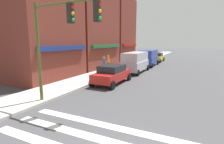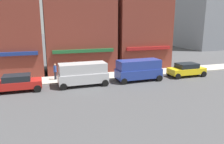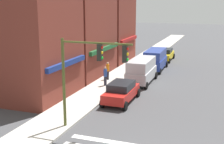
{
  "view_description": "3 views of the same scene",
  "coord_description": "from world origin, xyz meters",
  "px_view_note": "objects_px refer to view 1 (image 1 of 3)",
  "views": [
    {
      "loc": [
        -3.54,
        -1.69,
        3.54
      ],
      "look_at": [
        9.68,
        4.7,
        1.0
      ],
      "focal_mm": 28.0,
      "sensor_mm": 36.0,
      "label": 1
    },
    {
      "loc": [
        12.17,
        -16.84,
        6.54
      ],
      "look_at": [
        19.05,
        4.7,
        1.2
      ],
      "focal_mm": 35.0,
      "sensor_mm": 36.0,
      "label": 2
    },
    {
      "loc": [
        -12.65,
        -2.58,
        7.76
      ],
      "look_at": [
        11.14,
        6.0,
        2.0
      ],
      "focal_mm": 50.0,
      "sensor_mm": 36.0,
      "label": 3
    }
  ],
  "objects_px": {
    "van_silver": "(135,61)",
    "pedestrian_orange_vest": "(108,62)",
    "van_blue": "(148,57)",
    "pedestrian_blue_shirt": "(104,64)",
    "sedan_red": "(112,74)",
    "sedan_yellow": "(157,57)",
    "traffic_signal": "(60,31)"
  },
  "relations": [
    {
      "from": "traffic_signal",
      "to": "sedan_yellow",
      "type": "xyz_separation_m",
      "value": [
        24.83,
        -0.04,
        -3.25
      ]
    },
    {
      "from": "van_blue",
      "to": "sedan_yellow",
      "type": "bearing_deg",
      "value": -1.49
    },
    {
      "from": "pedestrian_blue_shirt",
      "to": "pedestrian_orange_vest",
      "type": "xyz_separation_m",
      "value": [
        2.19,
        0.59,
        0.0
      ]
    },
    {
      "from": "sedan_red",
      "to": "pedestrian_orange_vest",
      "type": "bearing_deg",
      "value": 29.62
    },
    {
      "from": "pedestrian_blue_shirt",
      "to": "sedan_red",
      "type": "bearing_deg",
      "value": -1.58
    },
    {
      "from": "van_silver",
      "to": "pedestrian_blue_shirt",
      "type": "distance_m",
      "value": 3.79
    },
    {
      "from": "traffic_signal",
      "to": "van_silver",
      "type": "distance_m",
      "value": 12.64
    },
    {
      "from": "traffic_signal",
      "to": "pedestrian_blue_shirt",
      "type": "height_order",
      "value": "traffic_signal"
    },
    {
      "from": "van_silver",
      "to": "pedestrian_orange_vest",
      "type": "relative_size",
      "value": 2.84
    },
    {
      "from": "sedan_yellow",
      "to": "pedestrian_blue_shirt",
      "type": "distance_m",
      "value": 15.35
    },
    {
      "from": "sedan_yellow",
      "to": "pedestrian_orange_vest",
      "type": "height_order",
      "value": "pedestrian_orange_vest"
    },
    {
      "from": "van_blue",
      "to": "sedan_yellow",
      "type": "distance_m",
      "value": 6.3
    },
    {
      "from": "van_silver",
      "to": "sedan_red",
      "type": "bearing_deg",
      "value": 179.05
    },
    {
      "from": "van_silver",
      "to": "pedestrian_blue_shirt",
      "type": "bearing_deg",
      "value": 132.51
    },
    {
      "from": "sedan_red",
      "to": "pedestrian_blue_shirt",
      "type": "bearing_deg",
      "value": 36.84
    },
    {
      "from": "sedan_red",
      "to": "pedestrian_orange_vest",
      "type": "xyz_separation_m",
      "value": [
        5.84,
        3.34,
        0.23
      ]
    },
    {
      "from": "sedan_red",
      "to": "pedestrian_blue_shirt",
      "type": "height_order",
      "value": "pedestrian_blue_shirt"
    },
    {
      "from": "sedan_yellow",
      "to": "van_silver",
      "type": "bearing_deg",
      "value": 179.34
    },
    {
      "from": "pedestrian_blue_shirt",
      "to": "sedan_yellow",
      "type": "bearing_deg",
      "value": 131.12
    },
    {
      "from": "pedestrian_blue_shirt",
      "to": "van_silver",
      "type": "bearing_deg",
      "value": 94.88
    },
    {
      "from": "traffic_signal",
      "to": "sedan_red",
      "type": "xyz_separation_m",
      "value": [
        6.08,
        -0.04,
        -3.25
      ]
    },
    {
      "from": "van_blue",
      "to": "sedan_yellow",
      "type": "xyz_separation_m",
      "value": [
        6.28,
        0.0,
        -0.44
      ]
    },
    {
      "from": "sedan_red",
      "to": "van_silver",
      "type": "xyz_separation_m",
      "value": [
        6.25,
        -0.0,
        0.44
      ]
    },
    {
      "from": "pedestrian_blue_shirt",
      "to": "pedestrian_orange_vest",
      "type": "distance_m",
      "value": 2.27
    },
    {
      "from": "van_silver",
      "to": "traffic_signal",
      "type": "bearing_deg",
      "value": 178.85
    },
    {
      "from": "pedestrian_orange_vest",
      "to": "van_blue",
      "type": "bearing_deg",
      "value": 89.3
    },
    {
      "from": "van_blue",
      "to": "pedestrian_orange_vest",
      "type": "xyz_separation_m",
      "value": [
        -6.63,
        3.34,
        -0.21
      ]
    },
    {
      "from": "sedan_yellow",
      "to": "pedestrian_blue_shirt",
      "type": "relative_size",
      "value": 2.5
    },
    {
      "from": "van_blue",
      "to": "pedestrian_blue_shirt",
      "type": "height_order",
      "value": "van_blue"
    },
    {
      "from": "pedestrian_blue_shirt",
      "to": "pedestrian_orange_vest",
      "type": "height_order",
      "value": "same"
    },
    {
      "from": "traffic_signal",
      "to": "van_silver",
      "type": "height_order",
      "value": "traffic_signal"
    },
    {
      "from": "traffic_signal",
      "to": "sedan_red",
      "type": "distance_m",
      "value": 6.89
    }
  ]
}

